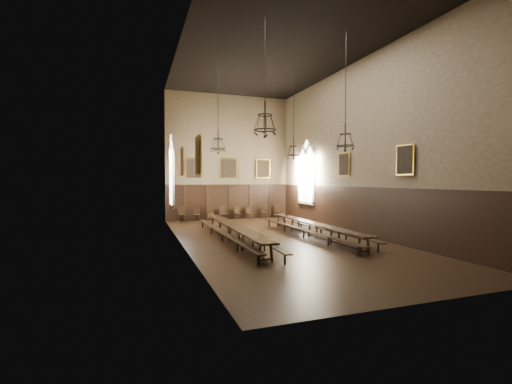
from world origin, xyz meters
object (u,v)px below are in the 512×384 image
bench_left_inner (250,236)px  chandelier_back_right (294,149)px  bench_left_outer (222,235)px  chair_4 (238,216)px  chair_1 (197,217)px  chair_5 (249,215)px  chandelier_front_right (345,137)px  chandelier_front_left (265,123)px  chair_2 (210,216)px  chair_7 (277,214)px  table_right (313,230)px  chair_3 (223,216)px  table_left (234,233)px  chair_6 (264,215)px  chandelier_back_left (218,143)px  chair_0 (182,217)px  bench_right_outer (321,231)px  bench_right_inner (304,232)px

bench_left_inner → chandelier_back_right: (3.67, 3.01, 4.36)m
bench_left_outer → chair_4: 8.88m
chair_1 → chair_5: size_ratio=1.05×
chandelier_front_right → chandelier_front_left: bearing=-179.4°
chair_1 → chair_4: chair_1 is taller
chair_1 → chair_2: 0.96m
chair_1 → chair_7: 6.00m
table_right → chair_1: size_ratio=9.77×
chair_7 → bench_left_inner: bearing=-100.7°
chair_2 → chair_3: (0.94, 0.06, -0.03)m
table_left → bench_left_inner: (0.64, -0.32, -0.09)m
chair_1 → chandelier_front_right: 12.93m
table_right → chair_2: chair_2 is taller
table_left → bench_left_outer: 0.56m
chair_6 → chandelier_front_left: bearing=-102.3°
bench_left_inner → chandelier_back_left: 5.58m
bench_left_outer → bench_left_inner: 1.25m
chair_7 → chandelier_front_right: chandelier_front_right is taller
table_left → bench_left_inner: 0.72m
table_left → chair_0: bearing=99.3°
table_left → chandelier_back_left: chandelier_back_left is taller
chair_2 → chair_7: 5.04m
chair_6 → chandelier_front_right: 12.11m
table_left → chair_2: size_ratio=9.16×
chandelier_front_left → chair_4: bearing=79.0°
bench_right_outer → chair_7: 8.32m
bench_right_inner → chair_0: (-4.86, 8.69, 0.03)m
chair_5 → chair_2: bearing=172.7°
chair_3 → chandelier_front_left: (-1.15, -11.42, 4.75)m
chandelier_back_left → chandelier_back_right: 4.43m
bench_left_inner → chandelier_back_left: chandelier_back_left is taller
table_right → chair_0: 10.13m
chair_5 → chair_7: chair_7 is taller
bench_right_inner → chair_1: bearing=113.9°
chair_0 → chandelier_front_right: (5.37, -11.41, 4.35)m
chair_7 → table_left: bearing=-104.8°
chair_0 → chair_3: chair_0 is taller
table_left → chair_4: size_ratio=10.67×
table_left → chair_3: (1.54, 8.46, -0.09)m
bench_left_inner → chair_6: size_ratio=9.79×
chair_3 → chair_7: 4.10m
bench_left_inner → table_left: bearing=153.7°
bench_left_outer → chandelier_back_left: (0.44, 2.71, 4.55)m
chair_4 → chandelier_back_right: 7.39m
table_right → bench_left_inner: size_ratio=0.95×
table_left → table_right: size_ratio=1.04×
chair_0 → chandelier_back_right: size_ratio=0.21×
chair_1 → chair_6: size_ratio=0.95×
chandelier_back_right → bench_left_inner: bearing=-140.6°
bench_left_outer → chair_5: size_ratio=11.40×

